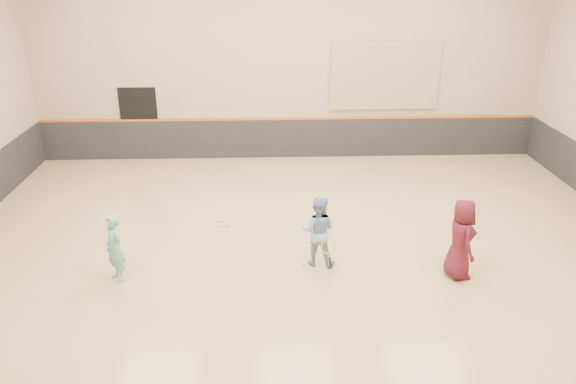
{
  "coord_description": "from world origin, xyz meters",
  "views": [
    {
      "loc": [
        -0.7,
        -10.46,
        5.69
      ],
      "look_at": [
        -0.27,
        0.4,
        1.15
      ],
      "focal_mm": 35.0,
      "sensor_mm": 36.0,
      "label": 1
    }
  ],
  "objects_px": {
    "instructor": "(318,231)",
    "young_man": "(461,239)",
    "girl": "(115,249)",
    "spare_racket": "(220,223)"
  },
  "relations": [
    {
      "from": "instructor",
      "to": "girl",
      "type": "bearing_deg",
      "value": 21.59
    },
    {
      "from": "instructor",
      "to": "spare_racket",
      "type": "height_order",
      "value": "instructor"
    },
    {
      "from": "girl",
      "to": "spare_racket",
      "type": "relative_size",
      "value": 2.23
    },
    {
      "from": "girl",
      "to": "young_man",
      "type": "bearing_deg",
      "value": 49.83
    },
    {
      "from": "young_man",
      "to": "instructor",
      "type": "bearing_deg",
      "value": 72.34
    },
    {
      "from": "young_man",
      "to": "spare_racket",
      "type": "height_order",
      "value": "young_man"
    },
    {
      "from": "girl",
      "to": "instructor",
      "type": "height_order",
      "value": "instructor"
    },
    {
      "from": "girl",
      "to": "spare_racket",
      "type": "distance_m",
      "value": 3.0
    },
    {
      "from": "instructor",
      "to": "young_man",
      "type": "relative_size",
      "value": 0.92
    },
    {
      "from": "instructor",
      "to": "spare_racket",
      "type": "xyz_separation_m",
      "value": [
        -2.1,
        1.88,
        -0.68
      ]
    }
  ]
}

